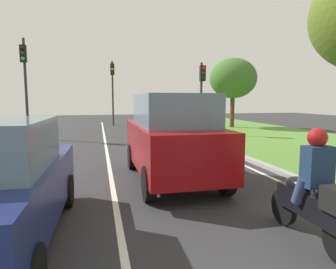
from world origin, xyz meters
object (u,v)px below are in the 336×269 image
Objects in this scene: traffic_light_near_right at (202,86)px; traffic_light_far_median at (113,82)px; traffic_light_overhead_left at (25,73)px; car_suv_ahead at (172,137)px; tree_roadside_far at (233,79)px; rider_person at (316,166)px; motorcycle at (316,208)px.

traffic_light_near_right is 0.82× the size of traffic_light_far_median.
car_suv_ahead is at bearing -60.49° from traffic_light_overhead_left.
tree_roadside_far is at bearing 58.69° from car_suv_ahead.
traffic_light_far_median is at bearing 55.80° from traffic_light_overhead_left.
car_suv_ahead is at bearing -121.09° from tree_roadside_far.
traffic_light_overhead_left reaches higher than traffic_light_near_right.
rider_person is at bearing -63.71° from traffic_light_overhead_left.
tree_roadside_far is (8.62, -4.14, 0.14)m from traffic_light_far_median.
traffic_light_overhead_left reaches higher than tree_roadside_far.
traffic_light_far_median is at bearing 95.88° from rider_person.
rider_person is 13.55m from traffic_light_near_right.
motorcycle is 0.62m from rider_person.
tree_roadside_far is at bearing -25.67° from traffic_light_far_median.
traffic_light_overhead_left is 13.96m from tree_roadside_far.
traffic_light_overhead_left is (-6.85, 13.87, 2.37)m from rider_person.
traffic_light_far_median reaches higher than motorcycle.
rider_person is at bearing -102.54° from traffic_light_near_right.
motorcycle is at bearing -84.96° from traffic_light_far_median.
traffic_light_overhead_left reaches higher than motorcycle.
traffic_light_far_median is (-1.88, 21.19, 2.35)m from rider_person.
traffic_light_near_right is (2.92, 13.17, 2.37)m from motorcycle.
traffic_light_far_median is at bearing 92.03° from car_suv_ahead.
car_suv_ahead is 2.37× the size of motorcycle.
traffic_light_overhead_left is 8.85m from traffic_light_far_median.
motorcycle is 21.53m from traffic_light_far_median.
tree_roadside_far is (6.75, 17.10, 3.11)m from motorcycle.
car_suv_ahead is 1.05× the size of traffic_light_near_right.
traffic_light_overhead_left is (-6.85, 13.92, 2.99)m from motorcycle.
motorcycle is 0.36× the size of traffic_light_far_median.
rider_person is at bearing 89.16° from motorcycle.
rider_person is 0.22× the size of traffic_light_far_median.
traffic_light_overhead_left is (-9.77, 0.75, 0.63)m from traffic_light_near_right.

